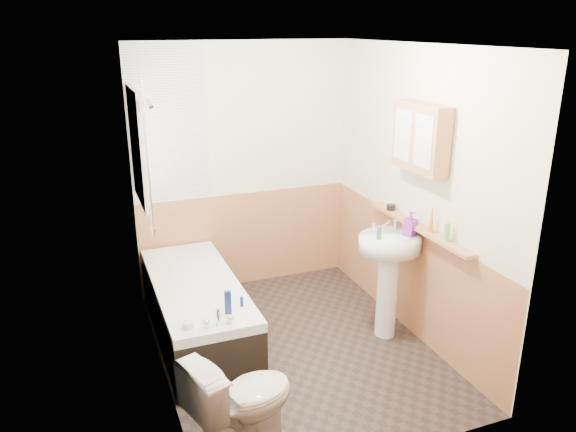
# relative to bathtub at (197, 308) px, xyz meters

# --- Properties ---
(floor) EXTENTS (2.80, 2.80, 0.00)m
(floor) POSITION_rel_bathtub_xyz_m (0.73, -0.47, -0.28)
(floor) COLOR black
(floor) RESTS_ON ground
(ceiling) EXTENTS (2.80, 2.80, 0.00)m
(ceiling) POSITION_rel_bathtub_xyz_m (0.73, -0.47, 2.22)
(ceiling) COLOR white
(ceiling) RESTS_ON ground
(wall_back) EXTENTS (2.20, 0.02, 2.50)m
(wall_back) POSITION_rel_bathtub_xyz_m (0.73, 0.94, 0.97)
(wall_back) COLOR #EBE5C2
(wall_back) RESTS_ON ground
(wall_front) EXTENTS (2.20, 0.02, 2.50)m
(wall_front) POSITION_rel_bathtub_xyz_m (0.73, -1.88, 0.97)
(wall_front) COLOR #EBE5C2
(wall_front) RESTS_ON ground
(wall_left) EXTENTS (0.02, 2.80, 2.50)m
(wall_left) POSITION_rel_bathtub_xyz_m (-0.38, -0.47, 0.97)
(wall_left) COLOR #EBE5C2
(wall_left) RESTS_ON ground
(wall_right) EXTENTS (0.02, 2.80, 2.50)m
(wall_right) POSITION_rel_bathtub_xyz_m (1.84, -0.47, 0.97)
(wall_right) COLOR #EBE5C2
(wall_right) RESTS_ON ground
(wainscot_right) EXTENTS (0.01, 2.80, 1.00)m
(wainscot_right) POSITION_rel_bathtub_xyz_m (1.82, -0.47, 0.22)
(wainscot_right) COLOR #C17E4F
(wainscot_right) RESTS_ON wall_right
(wainscot_front) EXTENTS (2.20, 0.01, 1.00)m
(wainscot_front) POSITION_rel_bathtub_xyz_m (0.73, -1.86, 0.22)
(wainscot_front) COLOR #C17E4F
(wainscot_front) RESTS_ON wall_front
(wainscot_back) EXTENTS (2.20, 0.01, 1.00)m
(wainscot_back) POSITION_rel_bathtub_xyz_m (0.73, 0.91, 0.22)
(wainscot_back) COLOR #C17E4F
(wainscot_back) RESTS_ON wall_back
(tile_cladding_left) EXTENTS (0.01, 2.80, 2.50)m
(tile_cladding_left) POSITION_rel_bathtub_xyz_m (-0.36, -0.47, 0.97)
(tile_cladding_left) COLOR white
(tile_cladding_left) RESTS_ON wall_left
(tile_return_back) EXTENTS (0.75, 0.01, 1.50)m
(tile_return_back) POSITION_rel_bathtub_xyz_m (0.01, 0.91, 1.47)
(tile_return_back) COLOR white
(tile_return_back) RESTS_ON wall_back
(window) EXTENTS (0.03, 0.79, 0.99)m
(window) POSITION_rel_bathtub_xyz_m (-0.33, 0.48, 1.37)
(window) COLOR white
(window) RESTS_ON wall_left
(bathtub) EXTENTS (0.70, 1.78, 0.68)m
(bathtub) POSITION_rel_bathtub_xyz_m (0.00, 0.00, 0.00)
(bathtub) COLOR black
(bathtub) RESTS_ON floor
(shower_riser) EXTENTS (0.11, 0.08, 1.27)m
(shower_riser) POSITION_rel_bathtub_xyz_m (-0.31, 0.01, 1.46)
(shower_riser) COLOR silver
(shower_riser) RESTS_ON wall_left
(toilet) EXTENTS (0.82, 0.61, 0.71)m
(toilet) POSITION_rel_bathtub_xyz_m (-0.03, -1.47, 0.08)
(toilet) COLOR white
(toilet) RESTS_ON floor
(sink) EXTENTS (0.56, 0.45, 1.07)m
(sink) POSITION_rel_bathtub_xyz_m (1.57, -0.56, 0.40)
(sink) COLOR white
(sink) RESTS_ON floor
(pine_shelf) EXTENTS (0.10, 1.40, 0.03)m
(pine_shelf) POSITION_rel_bathtub_xyz_m (1.77, -0.65, 0.75)
(pine_shelf) COLOR #C17E4F
(pine_shelf) RESTS_ON wall_right
(medicine_cabinet) EXTENTS (0.15, 0.60, 0.54)m
(medicine_cabinet) POSITION_rel_bathtub_xyz_m (1.74, -0.63, 1.50)
(medicine_cabinet) COLOR #C17E4F
(medicine_cabinet) RESTS_ON wall_right
(foam_can) EXTENTS (0.05, 0.05, 0.15)m
(foam_can) POSITION_rel_bathtub_xyz_m (1.77, -1.04, 0.84)
(foam_can) COLOR #59C647
(foam_can) RESTS_ON pine_shelf
(green_bottle) EXTENTS (0.05, 0.05, 0.23)m
(green_bottle) POSITION_rel_bathtub_xyz_m (1.77, -0.83, 0.88)
(green_bottle) COLOR orange
(green_bottle) RESTS_ON pine_shelf
(black_jar) EXTENTS (0.10, 0.10, 0.05)m
(black_jar) POSITION_rel_bathtub_xyz_m (1.77, -0.21, 0.79)
(black_jar) COLOR black
(black_jar) RESTS_ON pine_shelf
(soap_bottle) EXTENTS (0.17, 0.23, 0.10)m
(soap_bottle) POSITION_rel_bathtub_xyz_m (1.72, -0.62, 0.72)
(soap_bottle) COLOR purple
(soap_bottle) RESTS_ON sink
(clear_bottle) EXTENTS (0.05, 0.05, 0.11)m
(clear_bottle) POSITION_rel_bathtub_xyz_m (1.43, -0.61, 0.73)
(clear_bottle) COLOR #388447
(clear_bottle) RESTS_ON sink
(blue_gel) EXTENTS (0.06, 0.05, 0.19)m
(blue_gel) POSITION_rel_bathtub_xyz_m (0.12, -0.64, 0.35)
(blue_gel) COLOR navy
(blue_gel) RESTS_ON bathtub
(cream_jar) EXTENTS (0.10, 0.10, 0.05)m
(cream_jar) POSITION_rel_bathtub_xyz_m (-0.22, -0.75, 0.28)
(cream_jar) COLOR silver
(cream_jar) RESTS_ON bathtub
(orange_bottle) EXTENTS (0.03, 0.03, 0.08)m
(orange_bottle) POSITION_rel_bathtub_xyz_m (0.25, -0.57, 0.30)
(orange_bottle) COLOR navy
(orange_bottle) RESTS_ON bathtub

